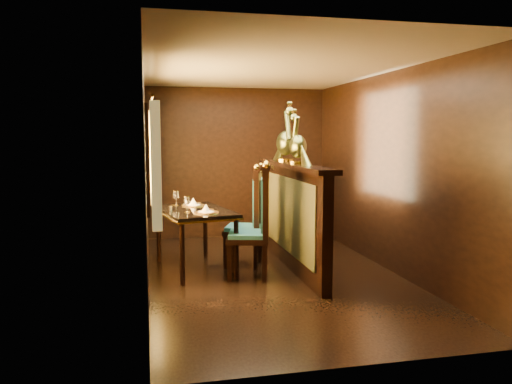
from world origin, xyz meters
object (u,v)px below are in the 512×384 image
dining_table (194,215)px  peacock_left (298,136)px  chair_right (253,213)px  chair_left (259,218)px  peacock_right (286,132)px

dining_table → peacock_left: bearing=-28.0°
chair_right → peacock_left: 1.18m
chair_left → chair_right: (0.04, 0.55, -0.03)m
chair_right → peacock_left: size_ratio=1.98×
peacock_left → peacock_right: size_ratio=0.87×
dining_table → peacock_left: size_ratio=2.14×
chair_left → peacock_right: size_ratio=1.79×
chair_right → peacock_right: size_ratio=1.72×
peacock_left → peacock_right: (0.00, 0.56, 0.05)m
peacock_left → peacock_right: peacock_right is taller
chair_left → chair_right: bearing=100.1°
dining_table → peacock_right: (1.24, 0.19, 1.04)m
peacock_right → dining_table: bearing=-171.2°
chair_right → peacock_right: bearing=37.7°
dining_table → chair_right: (0.76, 0.05, -0.01)m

